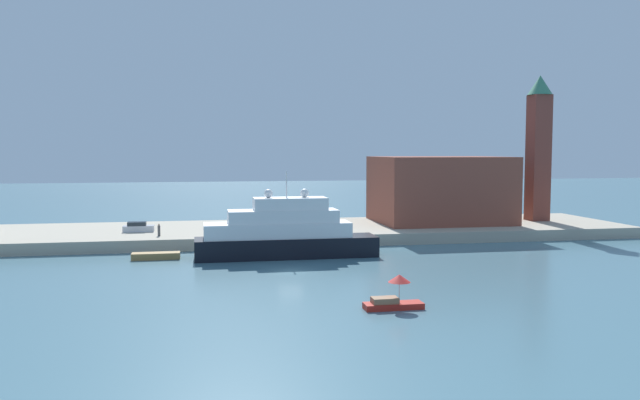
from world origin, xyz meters
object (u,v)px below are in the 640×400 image
(person_figure, at_px, (159,230))
(small_motorboat, at_px, (394,297))
(mooring_bollard, at_px, (324,232))
(parked_car, at_px, (138,227))
(work_barge, at_px, (156,256))
(harbor_building, at_px, (440,189))
(large_yacht, at_px, (284,234))
(bell_tower, at_px, (539,143))

(person_figure, bearing_deg, small_motorboat, -60.70)
(mooring_bollard, bearing_deg, small_motorboat, -91.60)
(parked_car, relative_size, person_figure, 2.57)
(work_barge, relative_size, harbor_building, 0.28)
(large_yacht, relative_size, bell_tower, 0.94)
(small_motorboat, distance_m, mooring_bollard, 34.24)
(bell_tower, bearing_deg, small_motorboat, -130.32)
(large_yacht, distance_m, person_figure, 18.62)
(harbor_building, bearing_deg, large_yacht, -144.92)
(bell_tower, distance_m, parked_car, 63.58)
(harbor_building, height_order, mooring_bollard, harbor_building)
(small_motorboat, relative_size, person_figure, 2.97)
(small_motorboat, xyz_separation_m, bell_tower, (38.37, 45.22, 13.11))
(large_yacht, height_order, person_figure, large_yacht)
(large_yacht, xyz_separation_m, mooring_bollard, (6.46, 7.50, -0.87))
(small_motorboat, xyz_separation_m, work_barge, (-20.72, 28.09, -0.61))
(parked_car, bearing_deg, mooring_bollard, -18.20)
(bell_tower, distance_m, person_figure, 60.94)
(small_motorboat, xyz_separation_m, parked_car, (-24.01, 42.42, 1.19))
(bell_tower, relative_size, mooring_bollard, 27.98)
(work_barge, distance_m, harbor_building, 46.74)
(harbor_building, distance_m, bell_tower, 17.98)
(large_yacht, relative_size, work_barge, 3.92)
(person_figure, bearing_deg, harbor_building, 11.62)
(small_motorboat, distance_m, harbor_building, 51.32)
(small_motorboat, bearing_deg, person_figure, 119.30)
(large_yacht, distance_m, parked_car, 24.29)
(person_figure, bearing_deg, large_yacht, -34.29)
(large_yacht, height_order, harbor_building, harbor_building)
(parked_car, bearing_deg, work_barge, -77.04)
(parked_car, bearing_deg, person_figure, -59.02)
(large_yacht, height_order, small_motorboat, large_yacht)
(harbor_building, height_order, bell_tower, bell_tower)
(mooring_bollard, bearing_deg, person_figure, 172.20)
(work_barge, height_order, mooring_bollard, mooring_bollard)
(bell_tower, bearing_deg, person_figure, -172.29)
(mooring_bollard, bearing_deg, work_barge, -164.22)
(small_motorboat, bearing_deg, work_barge, 126.41)
(person_figure, bearing_deg, mooring_bollard, -7.80)
(small_motorboat, distance_m, parked_car, 48.76)
(large_yacht, xyz_separation_m, harbor_building, (27.48, 19.30, 3.90))
(bell_tower, height_order, person_figure, bell_tower)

